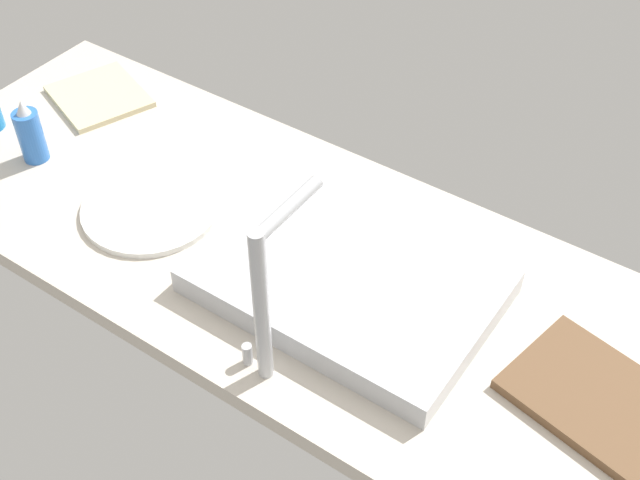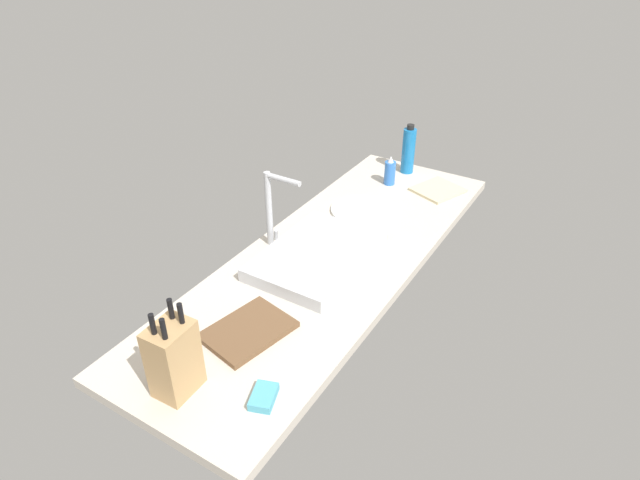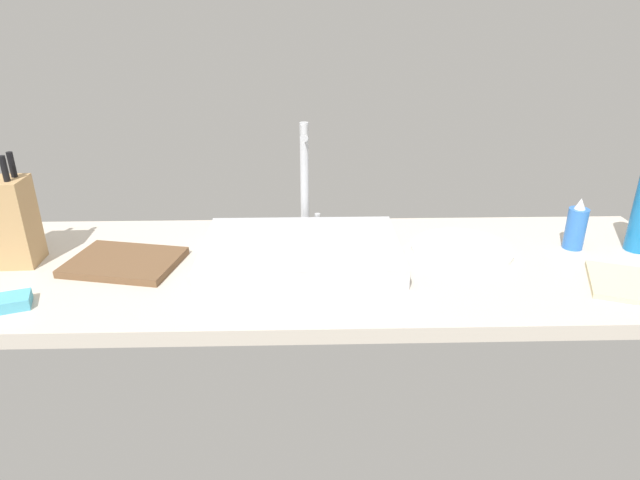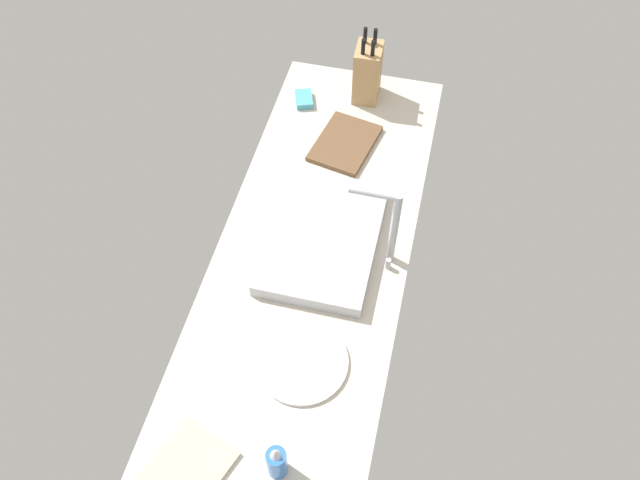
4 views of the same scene
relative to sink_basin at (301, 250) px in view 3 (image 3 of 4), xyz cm
name	(u,v)px [view 3 (image 3 of 4)]	position (x,y,z in cm)	size (l,w,h in cm)	color
countertop_slab	(327,269)	(6.36, -2.39, -4.13)	(178.05, 59.14, 3.50)	beige
sink_basin	(301,250)	(0.00, 0.00, 0.00)	(48.07, 32.95, 4.77)	#B7BABF
faucet	(305,169)	(1.15, 19.50, 15.15)	(5.50, 15.03, 29.70)	#B7BABF
knife_block	(7,221)	(-69.78, -0.18, 8.53)	(12.26, 9.72, 27.22)	tan
cutting_board	(125,261)	(-42.80, -2.06, -1.48)	(25.42, 18.55, 1.80)	brown
soap_bottle	(576,227)	(70.40, 5.01, 3.48)	(5.02, 5.02, 13.54)	blue
dinner_plate	(462,249)	(41.06, 3.60, -1.78)	(25.63, 25.63, 1.20)	white
dish_towel	(637,285)	(75.04, -16.69, -1.78)	(19.54, 17.56, 1.20)	beige
dish_sponge	(7,303)	(-61.13, -21.83, -1.18)	(9.00, 6.00, 2.40)	#4CA3BC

